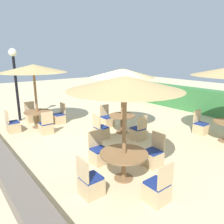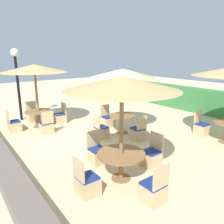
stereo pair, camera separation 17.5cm
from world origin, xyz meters
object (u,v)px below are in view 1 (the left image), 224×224
patio_chair_front_left_west (32,116)px  patio_chair_front_right_east (157,191)px  patio_chair_front_right_south (91,184)px  parasol_center (123,73)px  patio_chair_front_right_north (153,156)px  patio_chair_back_right_west (200,128)px  patio_chair_center_east (138,133)px  patio_chair_front_left_south (13,126)px  round_table_front_left (37,115)px  parasol_front_right (125,84)px  patio_chair_center_west (107,121)px  patio_chair_front_left_north (59,118)px  round_table_front_right (124,158)px  parasol_front_left (33,69)px  patio_chair_center_south (101,131)px  round_table_center (122,119)px  lamp_post (15,70)px  patio_chair_front_right_west (99,154)px  patio_chair_front_left_east (46,127)px

patio_chair_front_left_west → patio_chair_front_right_east: 7.40m
patio_chair_front_right_south → parasol_center: parasol_center is taller
patio_chair_front_right_north → patio_chair_back_right_west: 3.43m
patio_chair_front_right_north → patio_chair_center_east: 1.97m
patio_chair_front_left_south → patio_chair_front_right_south: size_ratio=1.00×
patio_chair_center_east → patio_chair_front_left_south: bearing=133.1°
round_table_front_left → parasol_front_right: (5.34, 0.23, 1.85)m
round_table_front_left → patio_chair_center_west: patio_chair_center_west is taller
patio_chair_front_left_north → round_table_front_right: (5.28, -0.74, 0.31)m
parasol_front_left → patio_chair_center_east: parasol_front_left is taller
parasol_front_left → patio_chair_center_south: size_ratio=2.92×
round_table_center → patio_chair_back_right_west: patio_chair_back_right_west is taller
patio_chair_front_left_north → patio_chair_front_left_south: (-0.06, -1.98, 0.00)m
parasol_front_right → round_table_center: 3.87m
lamp_post → patio_chair_front_left_west: lamp_post is taller
patio_chair_front_right_west → patio_chair_center_west: (-2.53, 2.19, 0.00)m
lamp_post → patio_chair_back_right_west: lamp_post is taller
round_table_front_right → patio_chair_front_right_south: (0.04, -1.01, -0.31)m
lamp_post → patio_chair_center_west: 4.76m
patio_chair_front_left_east → patio_chair_front_right_east: 5.46m
patio_chair_center_west → patio_chair_front_left_south: bearing=-26.8°
patio_chair_front_left_west → lamp_post: bearing=-59.2°
patio_chair_front_right_south → patio_chair_center_west: (-3.65, 3.20, 0.00)m
lamp_post → parasol_center: size_ratio=1.31×
patio_chair_front_right_north → patio_chair_back_right_west: bearing=-80.9°
parasol_front_left → patio_chair_center_west: parasol_front_left is taller
patio_chair_front_right_south → patio_chair_front_left_east: bearing=170.3°
parasol_center → round_table_center: (0.00, 0.00, -1.80)m
patio_chair_front_left_north → patio_chair_front_right_south: 5.60m
patio_chair_center_south → patio_chair_back_right_west: size_ratio=1.00×
patio_chair_front_left_east → patio_chair_center_east: same height
patio_chair_front_left_north → patio_chair_back_right_west: size_ratio=1.00×
patio_chair_front_left_south → patio_chair_front_right_east: 6.56m
lamp_post → patio_chair_front_left_west: (0.61, 0.36, -2.09)m
patio_chair_center_west → patio_chair_front_left_north: bearing=-49.1°
parasol_front_right → patio_chair_center_south: size_ratio=2.87×
patio_chair_front_left_south → parasol_center: (2.72, 3.43, 2.10)m
round_table_center → round_table_front_left: bearing=-138.5°
patio_chair_front_left_west → round_table_front_right: 6.31m
parasol_front_left → patio_chair_front_right_west: bearing=3.0°
patio_chair_front_left_east → patio_chair_front_right_north: bearing=-72.4°
lamp_post → patio_chair_center_west: bearing=39.6°
round_table_front_right → patio_chair_front_left_east: bearing=-176.5°
parasol_center → round_table_center: size_ratio=2.45×
round_table_center → patio_chair_center_south: bearing=-91.3°
parasol_center → round_table_center: parasol_center is taller
patio_chair_center_east → round_table_center: bearing=89.2°
parasol_front_right → patio_chair_back_right_west: parasol_front_right is taller
round_table_front_left → patio_chair_back_right_west: size_ratio=1.17×
patio_chair_front_right_east → parasol_center: parasol_center is taller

